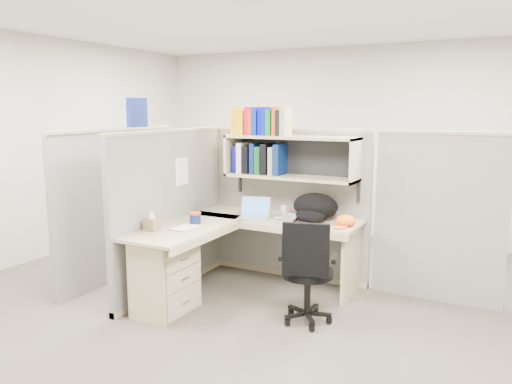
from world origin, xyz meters
The scene contains 14 objects.
ground centered at (0.00, 0.00, 0.00)m, with size 6.00×6.00×0.00m, color #3B372E.
room_shell centered at (0.00, 0.00, 1.62)m, with size 6.00×6.00×6.00m.
cubicle centered at (-0.37, 0.45, 0.91)m, with size 3.79×1.84×1.95m.
desk centered at (-0.41, -0.29, 0.44)m, with size 1.74×1.75×0.73m.
laptop centered at (-0.17, 0.39, 0.84)m, with size 0.30×0.30×0.22m, color #B5B5BA, non-canonical shape.
backpack centered at (0.40, 0.58, 0.87)m, with size 0.46×0.36×0.27m, color black, non-canonical shape.
orange_cap centered at (0.76, 0.52, 0.78)m, with size 0.19×0.22×0.10m, color #FF6216, non-canonical shape.
snack_canister centered at (-0.57, -0.06, 0.79)m, with size 0.11×0.11×0.11m.
tissue_box centered at (-0.76, -0.48, 0.82)m, with size 0.12×0.12×0.18m, color #876B4C, non-canonical shape.
mouse centered at (0.08, 0.46, 0.75)m, with size 0.09×0.06×0.03m, color #879AC0.
paper_cup centered at (0.01, 0.74, 0.77)m, with size 0.06×0.06×0.09m, color silver.
book_stack centered at (0.19, 0.80, 0.79)m, with size 0.18×0.24×0.12m, color gray, non-canonical shape.
loose_paper centered at (-0.56, -0.24, 0.73)m, with size 0.20×0.26×0.00m, color silver, non-canonical shape.
task_chair centered at (0.66, -0.19, 0.33)m, with size 0.53×0.49×0.93m.
Camera 1 is at (2.14, -3.98, 1.84)m, focal length 35.00 mm.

